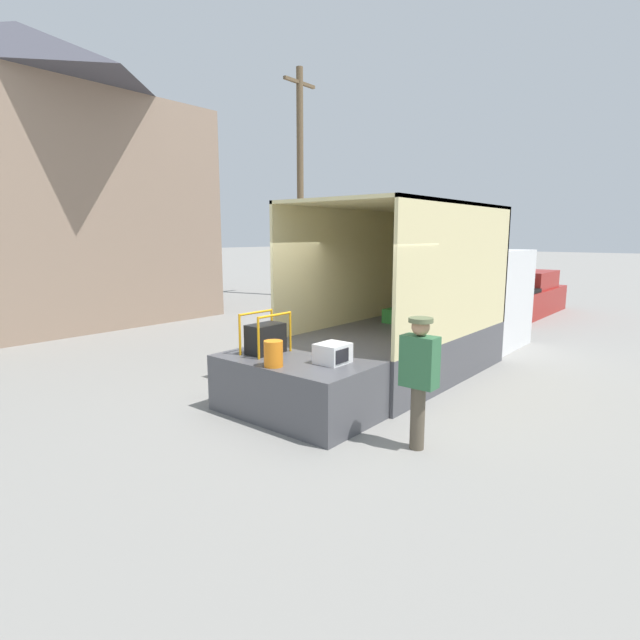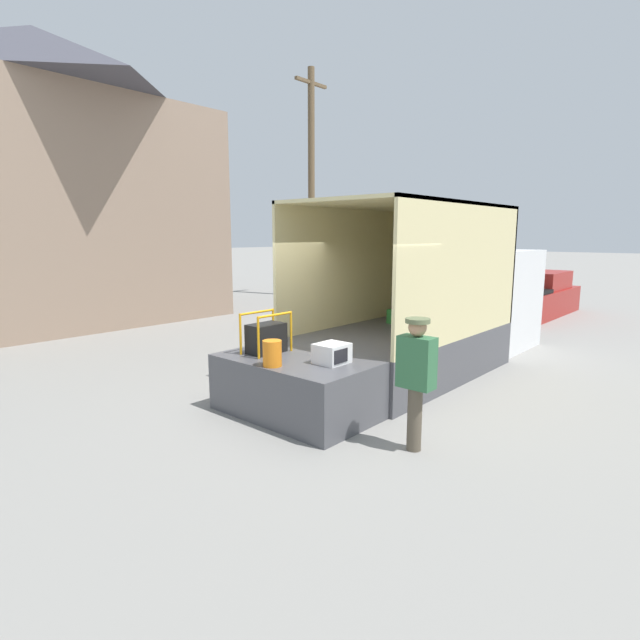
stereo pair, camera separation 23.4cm
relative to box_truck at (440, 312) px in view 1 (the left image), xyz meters
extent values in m
plane|color=gray|center=(-3.91, 0.00, -0.97)|extent=(160.00, 160.00, 0.00)
cube|color=white|center=(1.62, 0.00, 0.17)|extent=(2.26, 2.25, 2.28)
cube|color=#4C4C51|center=(-1.71, 0.00, -0.55)|extent=(4.40, 2.45, 0.85)
cube|color=beige|center=(-1.71, 1.19, 1.05)|extent=(4.40, 0.06, 2.34)
cube|color=beige|center=(-1.71, -1.19, 1.05)|extent=(4.40, 0.06, 2.34)
cube|color=beige|center=(0.46, 0.00, 1.05)|extent=(0.06, 2.45, 2.34)
cube|color=beige|center=(-1.71, 0.00, 2.19)|extent=(4.40, 2.45, 0.06)
cylinder|color=orange|center=(-2.26, -0.72, 0.04)|extent=(0.26, 0.26, 0.33)
cube|color=#2D7F33|center=(-1.08, 0.49, 0.02)|extent=(0.44, 0.32, 0.28)
cube|color=#4C4C51|center=(-4.62, 0.00, -0.55)|extent=(1.43, 2.33, 0.85)
cube|color=white|center=(-4.50, -0.58, 0.01)|extent=(0.44, 0.40, 0.28)
cube|color=black|center=(-4.55, -0.78, 0.01)|extent=(0.28, 0.01, 0.19)
cube|color=black|center=(-4.68, 0.58, 0.10)|extent=(0.57, 0.35, 0.45)
cylinder|color=slate|center=(-4.45, 0.58, 0.12)|extent=(0.21, 0.19, 0.19)
cylinder|color=orange|center=(-5.02, 0.38, 0.19)|extent=(0.04, 0.04, 0.63)
cylinder|color=orange|center=(-4.35, 0.38, 0.19)|extent=(0.04, 0.04, 0.63)
cylinder|color=orange|center=(-5.02, 0.78, 0.19)|extent=(0.04, 0.04, 0.63)
cylinder|color=orange|center=(-4.35, 0.78, 0.19)|extent=(0.04, 0.04, 0.63)
cylinder|color=orange|center=(-4.68, 0.38, 0.48)|extent=(0.67, 0.04, 0.04)
cylinder|color=orange|center=(-4.68, 0.78, 0.48)|extent=(0.67, 0.04, 0.04)
cylinder|color=orange|center=(-5.17, -0.07, 0.05)|extent=(0.26, 0.26, 0.36)
cylinder|color=brown|center=(-4.59, -1.98, -0.57)|extent=(0.18, 0.18, 0.80)
cube|color=#336B42|center=(-4.59, -1.98, 0.14)|extent=(0.24, 0.44, 0.63)
sphere|color=tan|center=(-4.59, -1.98, 0.57)|extent=(0.22, 0.22, 0.22)
cylinder|color=#606B47|center=(-4.59, -1.98, 0.65)|extent=(0.30, 0.30, 0.05)
cube|color=maroon|center=(7.11, 0.74, -0.55)|extent=(4.92, 2.04, 0.85)
cube|color=maroon|center=(7.70, 0.74, 0.17)|extent=(2.17, 1.88, 0.58)
cube|color=black|center=(5.63, 0.74, -0.06)|extent=(1.97, 1.96, 0.12)
cube|color=gray|center=(-3.38, 12.02, 2.27)|extent=(8.49, 7.49, 6.49)
pyramid|color=#42424C|center=(-3.38, 12.02, 6.65)|extent=(8.92, 7.86, 2.27)
cylinder|color=brown|center=(6.27, 9.61, 3.70)|extent=(0.28, 0.28, 9.36)
cube|color=brown|center=(6.27, 9.61, 7.78)|extent=(1.80, 0.14, 0.12)
camera|label=1|loc=(-9.88, -4.78, 1.65)|focal=28.00mm
camera|label=2|loc=(-9.73, -4.95, 1.65)|focal=28.00mm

